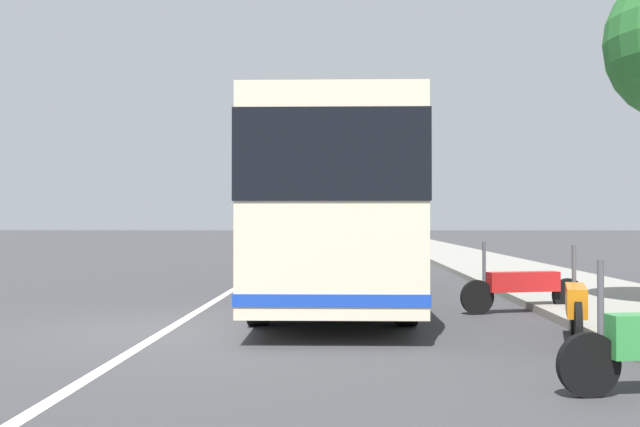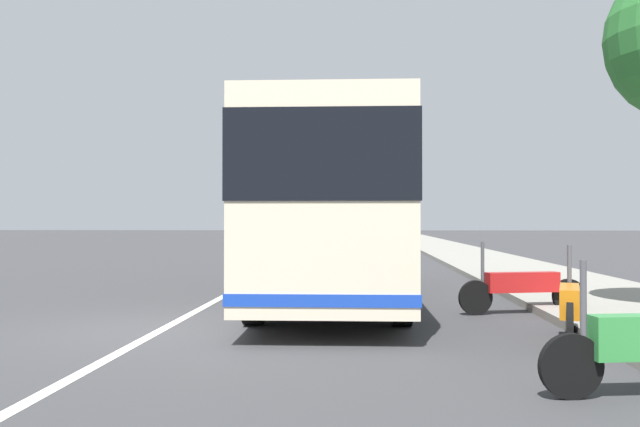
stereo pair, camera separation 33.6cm
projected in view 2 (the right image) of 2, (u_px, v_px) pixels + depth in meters
The scene contains 9 objects.
ground_plane at pixel (162, 330), 9.86m from camera, with size 220.00×220.00×0.00m, color #38383A.
sidewalk_curb at pixel (527, 274), 19.35m from camera, with size 110.00×3.60×0.14m, color gray.
lane_divider_line at pixel (263, 275), 19.83m from camera, with size 110.00×0.16×0.01m, color silver.
coach_bus at pixel (334, 204), 13.74m from camera, with size 10.79×2.67×3.37m.
motorcycle_far_end at pixel (570, 308), 8.71m from camera, with size 2.04×0.68×1.26m.
motorcycle_by_tree at pixel (522, 287), 11.55m from camera, with size 0.61×2.26×1.24m.
car_far_distant at pixel (356, 237), 39.80m from camera, with size 4.02×2.11×1.47m.
car_ahead_same_lane at pixel (286, 233), 51.04m from camera, with size 4.15×1.90×1.52m.
car_side_street at pixel (350, 233), 50.13m from camera, with size 4.33×1.88×1.51m.
Camera 2 is at (-9.71, -2.94, 1.59)m, focal length 37.78 mm.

